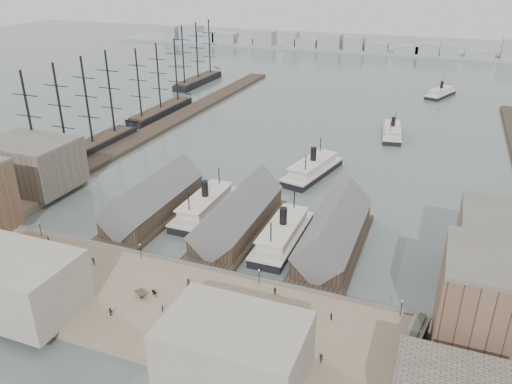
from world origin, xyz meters
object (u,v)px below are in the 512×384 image
at_px(horse_cart_center, 150,293).
at_px(horse_cart_right, 232,325).
at_px(ferry_docked_west, 206,205).
at_px(horse_cart_left, 58,266).
at_px(tram, 415,337).

distance_m(horse_cart_center, horse_cart_right, 20.55).
bearing_deg(ferry_docked_west, horse_cart_center, -79.32).
relative_size(horse_cart_left, horse_cart_right, 0.97).
bearing_deg(horse_cart_left, ferry_docked_west, 14.81).
relative_size(ferry_docked_west, horse_cart_left, 6.50).
xyz_separation_m(tram, horse_cart_right, (-33.04, -7.66, -1.23)).
xyz_separation_m(ferry_docked_west, tram, (61.33, -38.05, 1.53)).
bearing_deg(ferry_docked_west, horse_cart_right, -58.25).
xyz_separation_m(ferry_docked_west, horse_cart_left, (-16.99, -41.20, 0.35)).
relative_size(tram, horse_cart_right, 2.42).
bearing_deg(tram, ferry_docked_west, 158.02).
height_order(ferry_docked_west, horse_cart_center, ferry_docked_west).
xyz_separation_m(ferry_docked_west, horse_cart_right, (28.29, -45.71, 0.30)).
height_order(tram, horse_cart_center, tram).
relative_size(ferry_docked_west, horse_cart_center, 6.11).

